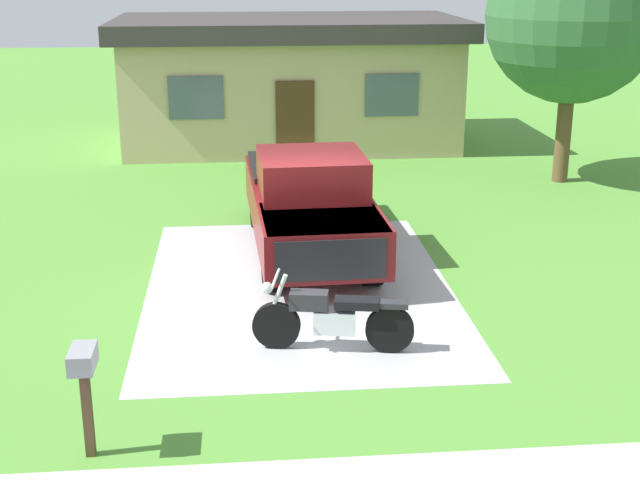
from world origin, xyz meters
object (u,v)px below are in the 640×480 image
Objects in this scene: pickup_truck at (309,200)px; mailbox at (84,373)px; shade_tree at (574,16)px; motorcycle at (332,318)px; neighbor_house at (289,80)px.

mailbox is (-2.91, -6.69, 0.03)m from pickup_truck.
pickup_truck is 0.98× the size of shade_tree.
motorcycle is 0.39× the size of pickup_truck.
shade_tree is at bearing 35.83° from pickup_truck.
pickup_truck is at bearing 66.51° from mailbox.
motorcycle is 11.48m from shade_tree.
pickup_truck is 0.59× the size of neighbor_house.
mailbox is 0.22× the size of shade_tree.
pickup_truck is at bearing 89.59° from motorcycle.
neighbor_house is at bearing 139.75° from shade_tree.
shade_tree reaches higher than neighbor_house.
mailbox is at bearing -100.76° from neighbor_house.
pickup_truck is 7.29m from mailbox.
mailbox is 16.84m from neighbor_house.
motorcycle is at bearing -91.08° from neighbor_house.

